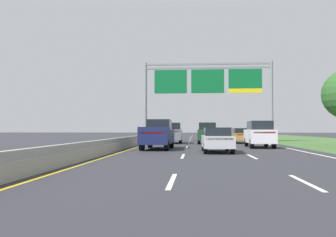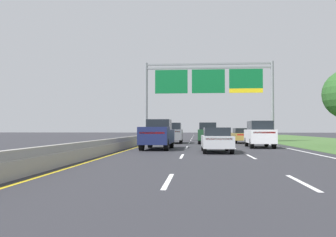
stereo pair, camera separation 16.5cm
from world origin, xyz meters
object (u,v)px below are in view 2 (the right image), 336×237
car_darkgreen_centre_lane_suv (208,133)px  car_gold_right_lane_sedan (241,135)px  car_white_right_lane_suv (259,134)px  car_grey_left_lane_suv (173,133)px  car_silver_centre_lane_sedan (216,139)px  pickup_truck_navy (158,134)px  overhead_sign_gantry (208,85)px

car_darkgreen_centre_lane_suv → car_gold_right_lane_sedan: bearing=-64.4°
car_gold_right_lane_sedan → car_darkgreen_centre_lane_suv: car_darkgreen_centre_lane_suv is taller
car_white_right_lane_suv → car_darkgreen_centre_lane_suv: same height
car_gold_right_lane_sedan → car_darkgreen_centre_lane_suv: 3.95m
car_white_right_lane_suv → car_gold_right_lane_sedan: car_white_right_lane_suv is taller
car_grey_left_lane_suv → car_silver_centre_lane_sedan: bearing=-166.2°
pickup_truck_navy → car_grey_left_lane_suv: size_ratio=1.15×
pickup_truck_navy → car_silver_centre_lane_sedan: bearing=-126.1°
car_white_right_lane_suv → car_gold_right_lane_sedan: size_ratio=1.07×
car_white_right_lane_suv → car_gold_right_lane_sedan: (-0.31, 8.77, -0.28)m
pickup_truck_navy → car_gold_right_lane_sedan: 13.82m
overhead_sign_gantry → car_darkgreen_centre_lane_suv: bearing=-92.7°
overhead_sign_gantry → car_grey_left_lane_suv: (-3.81, -4.61, -5.54)m
overhead_sign_gantry → car_grey_left_lane_suv: 8.16m
car_darkgreen_centre_lane_suv → car_grey_left_lane_suv: (-3.56, 0.73, 0.00)m
pickup_truck_navy → car_darkgreen_centre_lane_suv: bearing=-20.2°
car_white_right_lane_suv → car_grey_left_lane_suv: 10.85m
car_grey_left_lane_suv → car_gold_right_lane_sedan: bearing=-84.1°
car_silver_centre_lane_sedan → car_gold_right_lane_sedan: same height
pickup_truck_navy → car_gold_right_lane_sedan: size_ratio=1.23×
car_silver_centre_lane_sedan → car_darkgreen_centre_lane_suv: bearing=-0.2°
overhead_sign_gantry → car_grey_left_lane_suv: overhead_sign_gantry is taller
overhead_sign_gantry → pickup_truck_navy: 16.81m
car_darkgreen_centre_lane_suv → car_grey_left_lane_suv: size_ratio=1.00×
car_gold_right_lane_sedan → car_grey_left_lane_suv: car_grey_left_lane_suv is taller
car_gold_right_lane_sedan → car_darkgreen_centre_lane_suv: size_ratio=0.94×
car_silver_centre_lane_sedan → car_darkgreen_centre_lane_suv: (-0.16, 13.12, 0.28)m
car_silver_centre_lane_sedan → car_grey_left_lane_suv: (-3.71, 13.85, 0.28)m
car_silver_centre_lane_sedan → car_darkgreen_centre_lane_suv: size_ratio=0.93×
overhead_sign_gantry → car_silver_centre_lane_sedan: size_ratio=3.40×
car_gold_right_lane_sedan → car_grey_left_lane_suv: 7.20m
overhead_sign_gantry → car_darkgreen_centre_lane_suv: 7.70m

